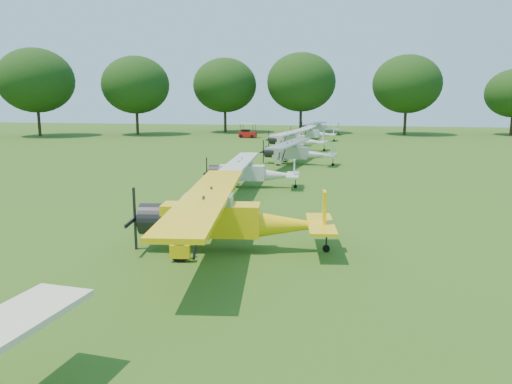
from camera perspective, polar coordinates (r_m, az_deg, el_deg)
ground at (r=26.60m, az=-2.58°, el=-1.64°), size 160.00×160.00×0.00m
tree_belt at (r=25.67m, az=5.44°, el=15.91°), size 137.36×130.27×14.52m
aircraft_2 at (r=18.67m, az=-3.44°, el=-2.59°), size 7.67×12.17×2.39m
aircraft_3 at (r=32.01m, az=-0.81°, el=2.50°), size 6.07×9.68×1.90m
aircraft_4 at (r=43.35m, az=4.61°, el=4.73°), size 6.54×10.39×2.04m
aircraft_5 at (r=55.71m, az=4.47°, el=6.10°), size 6.79×10.75×2.11m
aircraft_6 at (r=67.92m, az=6.35°, el=6.81°), size 6.21×9.88×1.95m
aircraft_7 at (r=79.62m, az=7.27°, el=7.35°), size 6.28×9.93×1.95m
golf_cart at (r=72.57m, az=-0.99°, el=6.76°), size 2.55×1.73×2.05m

